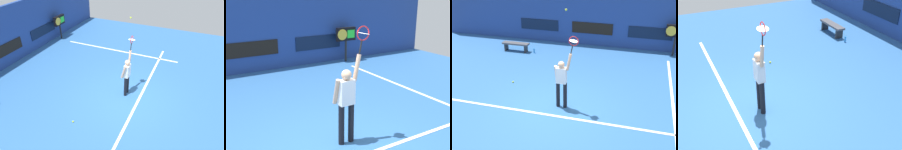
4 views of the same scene
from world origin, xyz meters
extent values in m
plane|color=#2D609E|center=(0.00, 0.00, 0.00)|extent=(18.00, 18.00, 0.00)
cube|color=navy|center=(0.00, 6.85, 1.51)|extent=(18.00, 0.20, 3.01)
cube|color=black|center=(0.00, 6.73, 0.96)|extent=(2.20, 0.03, 0.60)
cube|color=#0C1933|center=(3.00, 6.73, 0.94)|extent=(2.20, 0.03, 0.60)
cube|color=white|center=(0.00, -0.48, 0.01)|extent=(10.00, 0.10, 0.01)
cube|color=white|center=(3.96, 2.00, 0.01)|extent=(0.10, 7.00, 0.01)
cylinder|color=black|center=(0.11, 0.16, 0.46)|extent=(0.13, 0.13, 0.92)
cylinder|color=black|center=(0.36, 0.16, 0.46)|extent=(0.13, 0.13, 0.92)
cube|color=white|center=(0.23, 0.16, 1.20)|extent=(0.34, 0.20, 0.55)
sphere|color=#D8A884|center=(0.23, 0.16, 1.58)|extent=(0.22, 0.22, 0.22)
cylinder|color=#D8A884|center=(0.49, 0.16, 1.69)|extent=(0.20, 0.09, 0.59)
cylinder|color=#D8A884|center=(0.03, 0.24, 1.22)|extent=(0.09, 0.23, 0.58)
cylinder|color=black|center=(0.57, 0.16, 2.13)|extent=(0.09, 0.03, 0.30)
torus|color=red|center=(0.63, 0.16, 2.42)|extent=(0.37, 0.02, 0.37)
cylinder|color=silver|center=(0.63, 0.16, 2.42)|extent=(0.26, 0.27, 0.06)
sphere|color=#CCE033|center=(0.39, 0.17, 3.36)|extent=(0.07, 0.07, 0.07)
cylinder|color=black|center=(4.19, 6.35, 0.48)|extent=(0.10, 0.10, 0.97)
cube|color=black|center=(4.19, 6.35, 1.27)|extent=(0.95, 0.18, 0.60)
cylinder|color=gold|center=(3.95, 6.25, 1.27)|extent=(0.48, 0.02, 0.48)
cube|color=#26D833|center=(4.40, 6.25, 1.27)|extent=(0.38, 0.02, 0.36)
sphere|color=#CCE033|center=(-2.18, 1.38, 0.03)|extent=(0.07, 0.07, 0.07)
camera|label=1|loc=(-6.65, -2.17, 5.76)|focal=33.34mm
camera|label=2|loc=(-2.93, -4.72, 3.36)|focal=46.90mm
camera|label=3|loc=(2.67, -8.02, 5.23)|focal=46.01mm
camera|label=4|loc=(6.12, -1.81, 4.61)|focal=46.26mm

